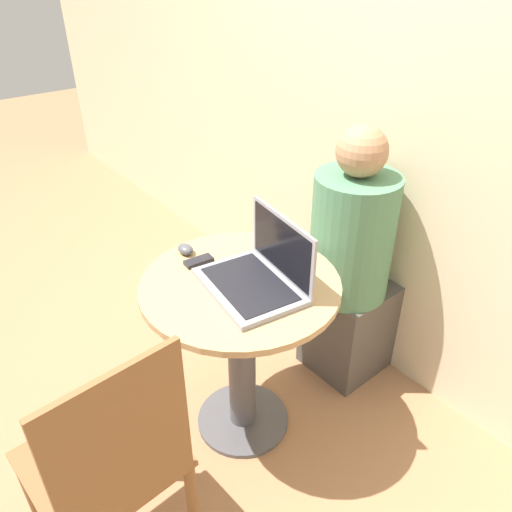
% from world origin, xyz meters
% --- Properties ---
extents(ground_plane, '(12.00, 12.00, 0.00)m').
position_xyz_m(ground_plane, '(0.00, 0.00, 0.00)').
color(ground_plane, '#9E704C').
extents(back_wall, '(7.00, 0.05, 2.60)m').
position_xyz_m(back_wall, '(0.00, 0.78, 1.30)').
color(back_wall, beige).
rests_on(back_wall, ground_plane).
extents(round_table, '(0.71, 0.71, 0.72)m').
position_xyz_m(round_table, '(0.00, 0.00, 0.50)').
color(round_table, '#4C4C51').
rests_on(round_table, ground_plane).
extents(laptop, '(0.41, 0.32, 0.24)m').
position_xyz_m(laptop, '(0.06, 0.04, 0.77)').
color(laptop, gray).
rests_on(laptop, round_table).
extents(cell_phone, '(0.05, 0.11, 0.02)m').
position_xyz_m(cell_phone, '(-0.19, -0.05, 0.73)').
color(cell_phone, black).
rests_on(cell_phone, round_table).
extents(computer_mouse, '(0.07, 0.05, 0.04)m').
position_xyz_m(computer_mouse, '(-0.28, -0.05, 0.74)').
color(computer_mouse, '#4C4C51').
rests_on(computer_mouse, round_table).
extents(chair_empty, '(0.43, 0.43, 0.94)m').
position_xyz_m(chair_empty, '(0.23, -0.62, 0.49)').
color(chair_empty, brown).
rests_on(chair_empty, ground_plane).
extents(person_seated, '(0.34, 0.53, 1.18)m').
position_xyz_m(person_seated, '(0.02, 0.61, 0.49)').
color(person_seated, '#4C4742').
rests_on(person_seated, ground_plane).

